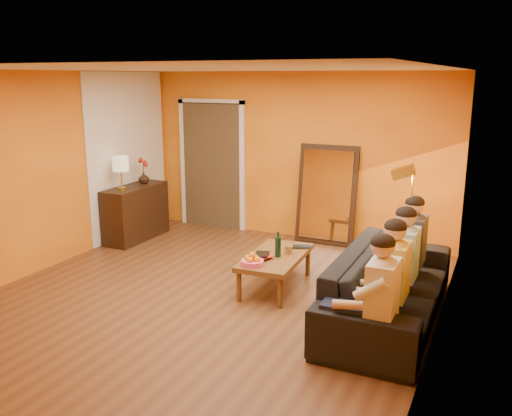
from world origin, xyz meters
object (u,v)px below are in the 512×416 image
at_px(tumbler, 289,249).
at_px(person_far_left, 382,302).
at_px(person_mid_right, 405,263).
at_px(vase, 144,178).
at_px(person_far_right, 413,249).
at_px(person_mid_left, 394,281).
at_px(coffee_table, 276,271).
at_px(laptop, 300,248).
at_px(table_lamp, 121,173).
at_px(floor_lamp, 410,225).
at_px(dog, 354,290).
at_px(mirror_frame, 327,195).
at_px(wine_bottle, 278,244).
at_px(sofa, 389,286).
at_px(sideboard, 136,213).

bearing_deg(tumbler, person_far_left, -44.59).
height_order(person_mid_right, vase, person_mid_right).
height_order(person_mid_right, person_far_right, same).
xyz_separation_m(person_far_left, person_mid_right, (0.00, 1.10, 0.00)).
distance_m(person_mid_left, person_far_right, 1.10).
bearing_deg(coffee_table, laptop, 59.21).
bearing_deg(table_lamp, vase, 90.00).
relative_size(table_lamp, laptop, 1.66).
relative_size(floor_lamp, vase, 7.98).
bearing_deg(laptop, dog, -64.43).
bearing_deg(coffee_table, mirror_frame, 87.10).
bearing_deg(dog, table_lamp, -175.35).
relative_size(floor_lamp, person_far_right, 1.18).
xyz_separation_m(mirror_frame, table_lamp, (-2.79, -1.38, 0.34)).
height_order(laptop, vase, vase).
relative_size(mirror_frame, person_mid_left, 1.25).
distance_m(person_far_left, person_mid_right, 1.10).
bearing_deg(laptop, wine_bottle, -133.43).
distance_m(person_mid_left, person_mid_right, 0.55).
bearing_deg(mirror_frame, person_mid_left, -60.49).
bearing_deg(floor_lamp, tumbler, -153.96).
bearing_deg(person_far_left, laptop, 129.90).
height_order(person_mid_left, tumbler, person_mid_left).
height_order(sofa, vase, vase).
height_order(person_far_left, laptop, person_far_left).
relative_size(person_far_left, vase, 6.76).
bearing_deg(laptop, person_far_left, -75.52).
bearing_deg(table_lamp, coffee_table, -13.32).
bearing_deg(laptop, tumbler, -130.05).
distance_m(person_mid_left, wine_bottle, 1.66).
bearing_deg(table_lamp, wine_bottle, -14.04).
relative_size(coffee_table, person_mid_right, 1.00).
bearing_deg(person_far_right, person_mid_left, -90.00).
relative_size(person_far_left, person_far_right, 1.00).
xyz_separation_m(person_far_left, person_far_right, (0.00, 1.65, 0.00)).
bearing_deg(vase, tumbler, -20.48).
distance_m(sideboard, wine_bottle, 3.04).
bearing_deg(floor_lamp, table_lamp, 177.09).
xyz_separation_m(sofa, person_mid_right, (0.13, 0.10, 0.24)).
bearing_deg(person_far_right, floor_lamp, 103.77).
bearing_deg(table_lamp, dog, -14.98).
relative_size(coffee_table, laptop, 3.97).
distance_m(sofa, laptop, 1.40).
height_order(table_lamp, sofa, table_lamp).
relative_size(person_far_left, person_mid_right, 1.00).
relative_size(floor_lamp, laptop, 4.69).
bearing_deg(wine_bottle, person_far_left, -39.59).
distance_m(table_lamp, person_mid_left, 4.62).
height_order(person_mid_left, wine_bottle, person_mid_left).
relative_size(sofa, person_far_left, 2.06).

